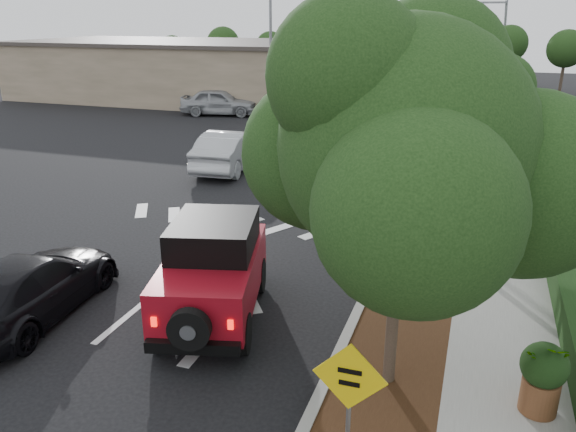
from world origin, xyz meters
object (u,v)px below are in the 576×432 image
at_px(red_jeep, 214,268).
at_px(silver_suv_ahead, 381,164).
at_px(black_suv_oncoming, 30,286).
at_px(speed_hump_sign, 349,393).

distance_m(red_jeep, silver_suv_ahead, 11.39).
height_order(silver_suv_ahead, black_suv_oncoming, black_suv_oncoming).
relative_size(black_suv_oncoming, speed_hump_sign, 2.23).
xyz_separation_m(red_jeep, silver_suv_ahead, (1.49, 11.29, -0.40)).
distance_m(red_jeep, speed_hump_sign, 5.17).
relative_size(red_jeep, silver_suv_ahead, 0.91).
bearing_deg(silver_suv_ahead, speed_hump_sign, -88.43).
bearing_deg(silver_suv_ahead, black_suv_oncoming, -118.86).
distance_m(silver_suv_ahead, speed_hump_sign, 15.07).
relative_size(red_jeep, black_suv_oncoming, 0.92).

